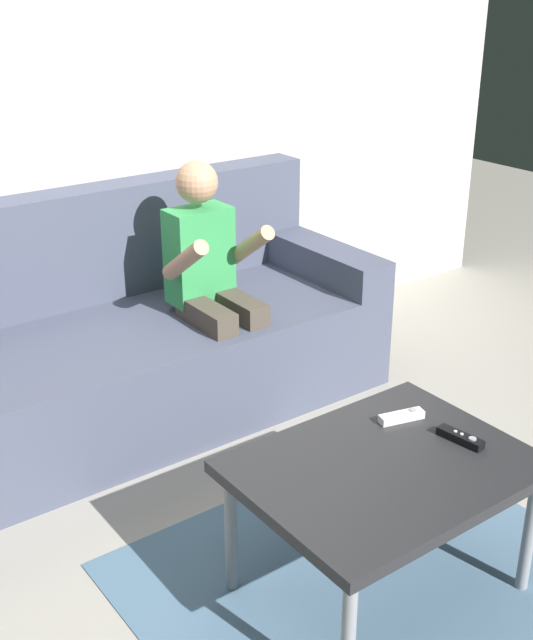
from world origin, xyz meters
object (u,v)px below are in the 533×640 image
at_px(game_remote_white_near_edge, 402,417).
at_px(game_remote_black_center, 460,438).
at_px(person_seated_on_couch, 212,277).
at_px(coffee_table, 384,476).
at_px(couch, 118,346).

bearing_deg(game_remote_white_near_edge, game_remote_black_center, -74.62).
relative_size(person_seated_on_couch, game_remote_black_center, 6.97).
distance_m(person_seated_on_couch, coffee_table, 1.21).
distance_m(coffee_table, game_remote_white_near_edge, 0.25).
bearing_deg(couch, person_seated_on_couch, -29.59).
bearing_deg(game_remote_black_center, coffee_table, 169.32).
bearing_deg(couch, coffee_table, -84.70).
distance_m(couch, coffee_table, 1.37).
bearing_deg(person_seated_on_couch, game_remote_black_center, -87.88).
relative_size(person_seated_on_couch, game_remote_white_near_edge, 6.93).
height_order(person_seated_on_couch, game_remote_black_center, person_seated_on_couch).
bearing_deg(couch, game_remote_black_center, -75.11).
relative_size(person_seated_on_couch, coffee_table, 1.28).
bearing_deg(coffee_table, game_remote_white_near_edge, 34.48).
height_order(couch, game_remote_black_center, couch).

